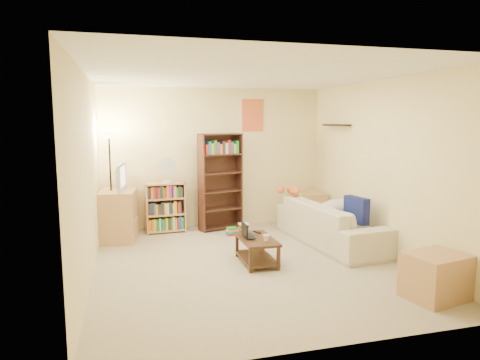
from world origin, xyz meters
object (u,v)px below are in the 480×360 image
(side_table, at_px, (309,208))
(mug, at_px, (266,238))
(end_cabinet, at_px, (435,276))
(laptop, at_px, (253,236))
(coffee_table, at_px, (257,248))
(tv_stand, at_px, (119,215))
(television, at_px, (117,177))
(short_bookshelf, at_px, (165,208))
(tabby_cat, at_px, (291,190))
(desk_fan, at_px, (168,169))
(tall_bookshelf, at_px, (220,179))
(floor_lamp, at_px, (110,153))
(sofa, at_px, (332,223))

(side_table, bearing_deg, mug, -126.89)
(mug, distance_m, end_cabinet, 2.05)
(laptop, bearing_deg, coffee_table, -140.17)
(tv_stand, bearing_deg, television, 0.00)
(laptop, height_order, short_bookshelf, short_bookshelf)
(end_cabinet, bearing_deg, laptop, 133.16)
(laptop, bearing_deg, tv_stand, 51.50)
(coffee_table, bearing_deg, tv_stand, 137.35)
(laptop, relative_size, side_table, 0.55)
(coffee_table, bearing_deg, side_table, 49.34)
(tabby_cat, bearing_deg, laptop, -128.34)
(mug, height_order, end_cabinet, end_cabinet)
(television, bearing_deg, end_cabinet, -126.72)
(laptop, distance_m, desk_fan, 2.23)
(short_bookshelf, distance_m, side_table, 2.65)
(tall_bookshelf, bearing_deg, end_cabinet, -81.00)
(floor_lamp, bearing_deg, tall_bookshelf, 7.66)
(mug, distance_m, side_table, 2.54)
(coffee_table, bearing_deg, mug, -66.49)
(tabby_cat, bearing_deg, short_bookshelf, 165.80)
(television, distance_m, tall_bookshelf, 1.77)
(coffee_table, xyz_separation_m, side_table, (1.60, 1.85, 0.09))
(tabby_cat, distance_m, floor_lamp, 3.07)
(tv_stand, height_order, television, television)
(laptop, xyz_separation_m, tv_stand, (-1.78, 1.63, 0.04))
(short_bookshelf, xyz_separation_m, desk_fan, (0.05, -0.04, 0.67))
(tabby_cat, xyz_separation_m, short_bookshelf, (-2.11, 0.53, -0.30))
(tabby_cat, distance_m, mug, 1.93)
(laptop, distance_m, floor_lamp, 2.70)
(tabby_cat, height_order, tv_stand, tabby_cat)
(tv_stand, bearing_deg, end_cabinet, -36.72)
(tall_bookshelf, bearing_deg, desk_fan, 164.74)
(desk_fan, distance_m, end_cabinet, 4.44)
(short_bookshelf, relative_size, side_table, 1.44)
(television, distance_m, short_bookshelf, 1.02)
(television, height_order, floor_lamp, floor_lamp)
(tv_stand, distance_m, desk_fan, 1.11)
(end_cabinet, bearing_deg, tall_bookshelf, 114.30)
(tall_bookshelf, distance_m, side_table, 1.78)
(coffee_table, bearing_deg, tall_bookshelf, 92.36)
(tabby_cat, distance_m, tv_stand, 2.91)
(mug, bearing_deg, side_table, 53.11)
(short_bookshelf, bearing_deg, tv_stand, -162.53)
(laptop, relative_size, short_bookshelf, 0.38)
(tall_bookshelf, distance_m, end_cabinet, 3.95)
(tabby_cat, distance_m, short_bookshelf, 2.19)
(tv_stand, relative_size, desk_fan, 1.87)
(end_cabinet, bearing_deg, sofa, 92.56)
(tabby_cat, distance_m, television, 2.91)
(short_bookshelf, distance_m, floor_lamp, 1.34)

